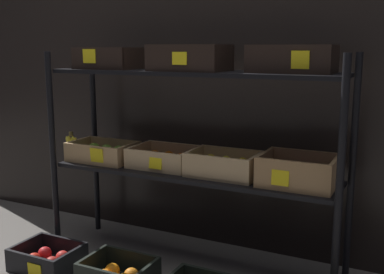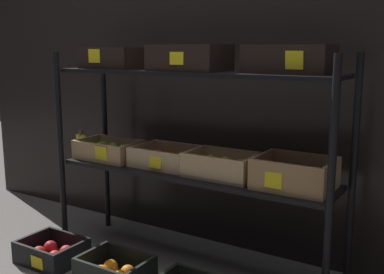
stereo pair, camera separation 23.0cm
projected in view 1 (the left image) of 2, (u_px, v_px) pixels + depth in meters
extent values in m
plane|color=#605B56|center=(192.00, 264.00, 2.43)|extent=(10.00, 10.00, 0.00)
cube|color=black|center=(223.00, 54.00, 2.56)|extent=(3.88, 0.12, 2.14)
cylinder|color=black|center=(53.00, 155.00, 2.49)|extent=(0.03, 0.03, 1.09)
cylinder|color=black|center=(339.00, 192.00, 1.85)|extent=(0.03, 0.03, 1.09)
cylinder|color=black|center=(95.00, 143.00, 2.80)|extent=(0.03, 0.03, 1.09)
cylinder|color=black|center=(352.00, 171.00, 2.16)|extent=(0.03, 0.03, 1.09)
cube|color=black|center=(192.00, 173.00, 2.34)|extent=(1.44, 0.32, 0.02)
cube|color=black|center=(192.00, 73.00, 2.24)|extent=(1.44, 0.32, 0.02)
cube|color=tan|center=(103.00, 159.00, 2.56)|extent=(0.35, 0.23, 0.01)
cube|color=tan|center=(91.00, 154.00, 2.46)|extent=(0.35, 0.02, 0.09)
cube|color=tan|center=(115.00, 146.00, 2.65)|extent=(0.35, 0.02, 0.09)
cube|color=tan|center=(79.00, 147.00, 2.62)|extent=(0.02, 0.20, 0.09)
cube|color=tan|center=(129.00, 153.00, 2.48)|extent=(0.02, 0.20, 0.09)
sphere|color=#90B83B|center=(87.00, 152.00, 2.56)|extent=(0.07, 0.07, 0.07)
sphere|color=#86C530|center=(101.00, 153.00, 2.53)|extent=(0.07, 0.07, 0.07)
sphere|color=#8CC845|center=(111.00, 154.00, 2.49)|extent=(0.07, 0.07, 0.07)
sphere|color=#85BF33|center=(94.00, 149.00, 2.62)|extent=(0.07, 0.07, 0.07)
sphere|color=#8CC43F|center=(106.00, 151.00, 2.58)|extent=(0.07, 0.07, 0.07)
sphere|color=#97C845|center=(119.00, 152.00, 2.55)|extent=(0.07, 0.07, 0.07)
cube|color=yellow|center=(97.00, 155.00, 2.43)|extent=(0.08, 0.01, 0.07)
cube|color=tan|center=(164.00, 165.00, 2.43)|extent=(0.33, 0.25, 0.01)
cube|color=tan|center=(152.00, 160.00, 2.32)|extent=(0.33, 0.02, 0.09)
cube|color=tan|center=(175.00, 151.00, 2.53)|extent=(0.33, 0.02, 0.09)
cube|color=tan|center=(139.00, 153.00, 2.49)|extent=(0.02, 0.22, 0.09)
cube|color=tan|center=(191.00, 159.00, 2.35)|extent=(0.02, 0.22, 0.09)
sphere|color=orange|center=(147.00, 158.00, 2.43)|extent=(0.06, 0.06, 0.06)
sphere|color=orange|center=(161.00, 160.00, 2.39)|extent=(0.06, 0.06, 0.06)
sphere|color=orange|center=(173.00, 162.00, 2.35)|extent=(0.06, 0.06, 0.06)
sphere|color=orange|center=(155.00, 156.00, 2.49)|extent=(0.06, 0.06, 0.06)
sphere|color=orange|center=(169.00, 157.00, 2.46)|extent=(0.06, 0.06, 0.06)
sphere|color=orange|center=(181.00, 159.00, 2.42)|extent=(0.06, 0.06, 0.06)
cube|color=yellow|center=(155.00, 163.00, 2.30)|extent=(0.07, 0.01, 0.06)
cube|color=tan|center=(224.00, 174.00, 2.26)|extent=(0.34, 0.23, 0.01)
cube|color=tan|center=(215.00, 168.00, 2.15)|extent=(0.34, 0.02, 0.10)
cube|color=tan|center=(232.00, 158.00, 2.34)|extent=(0.34, 0.02, 0.10)
cube|color=tan|center=(194.00, 159.00, 2.32)|extent=(0.02, 0.20, 0.10)
cube|color=tan|center=(256.00, 166.00, 2.18)|extent=(0.02, 0.20, 0.10)
ellipsoid|color=yellow|center=(206.00, 165.00, 2.26)|extent=(0.06, 0.06, 0.08)
ellipsoid|color=yellow|center=(221.00, 167.00, 2.22)|extent=(0.06, 0.06, 0.08)
ellipsoid|color=yellow|center=(237.00, 169.00, 2.18)|extent=(0.06, 0.06, 0.08)
ellipsoid|color=yellow|center=(211.00, 162.00, 2.32)|extent=(0.06, 0.06, 0.08)
ellipsoid|color=yellow|center=(226.00, 164.00, 2.28)|extent=(0.06, 0.06, 0.08)
ellipsoid|color=yellow|center=(242.00, 165.00, 2.25)|extent=(0.06, 0.06, 0.08)
cube|color=#A87F51|center=(298.00, 184.00, 2.10)|extent=(0.33, 0.26, 0.01)
cube|color=#A87F51|center=(292.00, 175.00, 1.98)|extent=(0.33, 0.02, 0.12)
cube|color=#A87F51|center=(305.00, 163.00, 2.20)|extent=(0.33, 0.02, 0.12)
cube|color=#A87F51|center=(265.00, 165.00, 2.16)|extent=(0.02, 0.23, 0.12)
cube|color=#A87F51|center=(335.00, 173.00, 2.02)|extent=(0.02, 0.23, 0.12)
sphere|color=#69294C|center=(274.00, 178.00, 2.09)|extent=(0.05, 0.05, 0.05)
sphere|color=#682E4A|center=(288.00, 179.00, 2.06)|extent=(0.05, 0.05, 0.05)
sphere|color=#541A5E|center=(302.00, 182.00, 2.03)|extent=(0.05, 0.05, 0.05)
sphere|color=#5B1C4C|center=(317.00, 183.00, 2.00)|extent=(0.05, 0.05, 0.05)
sphere|color=#64254C|center=(278.00, 175.00, 2.14)|extent=(0.05, 0.05, 0.05)
sphere|color=#6A215A|center=(291.00, 176.00, 2.11)|extent=(0.05, 0.05, 0.05)
sphere|color=#69194D|center=(305.00, 178.00, 2.08)|extent=(0.05, 0.05, 0.05)
sphere|color=#652450|center=(319.00, 180.00, 2.06)|extent=(0.05, 0.05, 0.05)
sphere|color=#642858|center=(282.00, 171.00, 2.19)|extent=(0.05, 0.05, 0.05)
sphere|color=#5C2255|center=(294.00, 173.00, 2.16)|extent=(0.05, 0.05, 0.05)
sphere|color=#5A1854|center=(308.00, 175.00, 2.14)|extent=(0.05, 0.05, 0.05)
sphere|color=#582F4B|center=(322.00, 176.00, 2.11)|extent=(0.05, 0.05, 0.05)
cube|color=yellow|center=(280.00, 178.00, 2.00)|extent=(0.08, 0.01, 0.07)
cube|color=black|center=(111.00, 68.00, 2.45)|extent=(0.31, 0.25, 0.01)
cube|color=black|center=(97.00, 57.00, 2.34)|extent=(0.31, 0.02, 0.10)
cube|color=black|center=(124.00, 57.00, 2.54)|extent=(0.31, 0.02, 0.10)
cube|color=black|center=(88.00, 57.00, 2.50)|extent=(0.02, 0.22, 0.10)
cube|color=black|center=(135.00, 57.00, 2.37)|extent=(0.02, 0.22, 0.10)
ellipsoid|color=#AEBA51|center=(98.00, 58.00, 2.43)|extent=(0.07, 0.07, 0.09)
ellipsoid|color=tan|center=(114.00, 58.00, 2.38)|extent=(0.07, 0.07, 0.09)
ellipsoid|color=tan|center=(108.00, 57.00, 2.50)|extent=(0.07, 0.07, 0.09)
ellipsoid|color=#B2C251|center=(123.00, 57.00, 2.44)|extent=(0.07, 0.07, 0.09)
cube|color=yellow|center=(89.00, 56.00, 2.34)|extent=(0.08, 0.01, 0.07)
cube|color=black|center=(190.00, 70.00, 2.22)|extent=(0.36, 0.24, 0.01)
cube|color=black|center=(179.00, 57.00, 2.11)|extent=(0.36, 0.02, 0.11)
cube|color=black|center=(200.00, 56.00, 2.31)|extent=(0.36, 0.02, 0.11)
cube|color=black|center=(159.00, 56.00, 2.28)|extent=(0.02, 0.21, 0.11)
cube|color=black|center=(223.00, 57.00, 2.14)|extent=(0.02, 0.21, 0.11)
sphere|color=#E2B050|center=(170.00, 61.00, 2.22)|extent=(0.07, 0.07, 0.07)
sphere|color=#D4C059|center=(188.00, 61.00, 2.18)|extent=(0.07, 0.07, 0.07)
sphere|color=#DAC74E|center=(202.00, 61.00, 2.15)|extent=(0.07, 0.07, 0.07)
sphere|color=#D2C449|center=(177.00, 60.00, 2.28)|extent=(0.07, 0.07, 0.07)
sphere|color=#D5C34F|center=(192.00, 60.00, 2.25)|extent=(0.07, 0.07, 0.07)
sphere|color=#D7BA56|center=(208.00, 61.00, 2.21)|extent=(0.07, 0.07, 0.07)
cube|color=yellow|center=(179.00, 58.00, 2.10)|extent=(0.07, 0.01, 0.06)
cube|color=black|center=(291.00, 71.00, 2.05)|extent=(0.37, 0.21, 0.01)
cube|color=black|center=(286.00, 58.00, 1.96)|extent=(0.37, 0.02, 0.11)
cube|color=black|center=(297.00, 57.00, 2.13)|extent=(0.37, 0.02, 0.11)
cube|color=black|center=(254.00, 57.00, 2.12)|extent=(0.02, 0.17, 0.11)
cube|color=black|center=(333.00, 58.00, 1.97)|extent=(0.02, 0.17, 0.11)
ellipsoid|color=brown|center=(266.00, 62.00, 2.06)|extent=(0.05, 0.05, 0.07)
ellipsoid|color=brown|center=(281.00, 62.00, 2.04)|extent=(0.05, 0.05, 0.07)
ellipsoid|color=brown|center=(299.00, 63.00, 2.00)|extent=(0.05, 0.05, 0.07)
ellipsoid|color=brown|center=(315.00, 63.00, 1.97)|extent=(0.05, 0.05, 0.07)
ellipsoid|color=brown|center=(271.00, 62.00, 2.12)|extent=(0.05, 0.05, 0.07)
ellipsoid|color=brown|center=(286.00, 62.00, 2.09)|extent=(0.05, 0.05, 0.07)
ellipsoid|color=brown|center=(301.00, 62.00, 2.06)|extent=(0.05, 0.05, 0.07)
ellipsoid|color=brown|center=(317.00, 62.00, 2.03)|extent=(0.05, 0.05, 0.07)
cube|color=yellow|center=(300.00, 60.00, 1.92)|extent=(0.08, 0.01, 0.07)
cylinder|color=brown|center=(71.00, 134.00, 2.66)|extent=(0.02, 0.02, 0.02)
ellipsoid|color=yellow|center=(70.00, 143.00, 2.68)|extent=(0.07, 0.03, 0.09)
ellipsoid|color=yellow|center=(70.00, 144.00, 2.67)|extent=(0.05, 0.03, 0.10)
ellipsoid|color=yellow|center=(72.00, 144.00, 2.67)|extent=(0.05, 0.03, 0.10)
ellipsoid|color=yellow|center=(73.00, 144.00, 2.66)|extent=(0.07, 0.03, 0.09)
cube|color=black|center=(48.00, 266.00, 2.39)|extent=(0.32, 0.26, 0.01)
cube|color=black|center=(30.00, 265.00, 2.27)|extent=(0.32, 0.02, 0.11)
cube|color=black|center=(64.00, 247.00, 2.48)|extent=(0.32, 0.02, 0.11)
cube|color=black|center=(26.00, 250.00, 2.44)|extent=(0.02, 0.22, 0.11)
cube|color=black|center=(71.00, 262.00, 2.31)|extent=(0.02, 0.22, 0.11)
sphere|color=red|center=(34.00, 260.00, 2.37)|extent=(0.07, 0.07, 0.07)
sphere|color=red|center=(52.00, 264.00, 2.33)|extent=(0.07, 0.07, 0.07)
sphere|color=red|center=(45.00, 254.00, 2.44)|extent=(0.07, 0.07, 0.07)
sphere|color=red|center=(63.00, 258.00, 2.39)|extent=(0.07, 0.07, 0.07)
cube|color=yellow|center=(34.00, 270.00, 2.25)|extent=(0.08, 0.01, 0.06)
cube|color=black|center=(132.00, 262.00, 2.30)|extent=(0.33, 0.02, 0.12)
cube|color=black|center=(92.00, 265.00, 2.26)|extent=(0.02, 0.21, 0.12)
sphere|color=orange|center=(112.00, 271.00, 2.25)|extent=(0.07, 0.07, 0.07)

